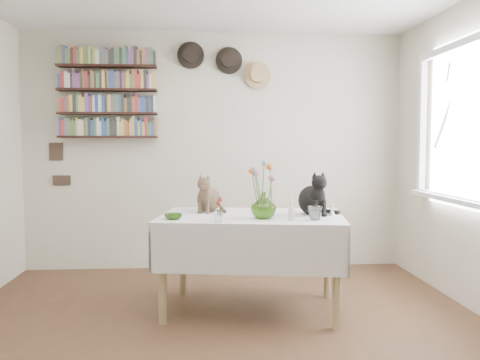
{
  "coord_description": "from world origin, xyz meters",
  "views": [
    {
      "loc": [
        -0.13,
        -3.17,
        1.32
      ],
      "look_at": [
        0.15,
        0.7,
        1.05
      ],
      "focal_mm": 38.0,
      "sensor_mm": 36.0,
      "label": 1
    }
  ],
  "objects": [
    {
      "name": "room",
      "position": [
        0.0,
        0.0,
        1.25
      ],
      "size": [
        4.08,
        4.58,
        2.58
      ],
      "color": "brown",
      "rests_on": "ground"
    },
    {
      "name": "window",
      "position": [
        1.97,
        0.8,
        1.4
      ],
      "size": [
        0.12,
        1.52,
        1.32
      ],
      "color": "white",
      "rests_on": "room"
    },
    {
      "name": "black_cat",
      "position": [
        0.74,
        0.81,
        0.94
      ],
      "size": [
        0.3,
        0.35,
        0.35
      ],
      "primitive_type": null,
      "rotation": [
        0.0,
        0.0,
        0.23
      ],
      "color": "black",
      "rests_on": "dining_table"
    },
    {
      "name": "wall_art_plaques",
      "position": [
        -1.63,
        2.23,
        1.12
      ],
      "size": [
        0.21,
        0.02,
        0.44
      ],
      "color": "#38281E",
      "rests_on": "room"
    },
    {
      "name": "drinking_glass",
      "position": [
        0.7,
        0.5,
        0.82
      ],
      "size": [
        0.12,
        0.12,
        0.1
      ],
      "primitive_type": "imported",
      "rotation": [
        0.0,
        0.0,
        0.1
      ],
      "color": "white",
      "rests_on": "dining_table"
    },
    {
      "name": "flower_bouquet",
      "position": [
        0.32,
        0.62,
        1.11
      ],
      "size": [
        0.17,
        0.12,
        0.39
      ],
      "color": "#4C7233",
      "rests_on": "flower_vase"
    },
    {
      "name": "tabby_cat",
      "position": [
        -0.08,
        1.04,
        0.92
      ],
      "size": [
        0.29,
        0.33,
        0.32
      ],
      "primitive_type": null,
      "rotation": [
        0.0,
        0.0,
        -0.34
      ],
      "color": "brown",
      "rests_on": "dining_table"
    },
    {
      "name": "flower_vase",
      "position": [
        0.33,
        0.61,
        0.86
      ],
      "size": [
        0.23,
        0.23,
        0.2
      ],
      "primitive_type": "imported",
      "rotation": [
        0.0,
        0.0,
        0.27
      ],
      "color": "#73AC38",
      "rests_on": "dining_table"
    },
    {
      "name": "berry_jar",
      "position": [
        -0.02,
        0.46,
        0.86
      ],
      "size": [
        0.05,
        0.05,
        0.21
      ],
      "color": "white",
      "rests_on": "dining_table"
    },
    {
      "name": "bookshelf_unit",
      "position": [
        -1.1,
        2.16,
        1.84
      ],
      "size": [
        1.0,
        0.16,
        0.91
      ],
      "color": "black",
      "rests_on": "room"
    },
    {
      "name": "candlestick",
      "position": [
        0.52,
        0.51,
        0.82
      ],
      "size": [
        0.05,
        0.05,
        0.18
      ],
      "color": "white",
      "rests_on": "dining_table"
    },
    {
      "name": "green_bowl",
      "position": [
        -0.35,
        0.61,
        0.79
      ],
      "size": [
        0.14,
        0.14,
        0.04
      ],
      "primitive_type": "imported",
      "rotation": [
        0.0,
        0.0,
        0.03
      ],
      "color": "#73AC38",
      "rests_on": "dining_table"
    },
    {
      "name": "porcelain_figurine",
      "position": [
        0.89,
        0.74,
        0.8
      ],
      "size": [
        0.05,
        0.05,
        0.09
      ],
      "color": "white",
      "rests_on": "dining_table"
    },
    {
      "name": "wall_hats",
      "position": [
        0.12,
        2.19,
        2.17
      ],
      "size": [
        0.98,
        0.09,
        0.48
      ],
      "color": "black",
      "rests_on": "room"
    },
    {
      "name": "dining_table",
      "position": [
        0.25,
        0.8,
        0.58
      ],
      "size": [
        1.55,
        1.13,
        0.76
      ],
      "color": "white",
      "rests_on": "room"
    }
  ]
}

